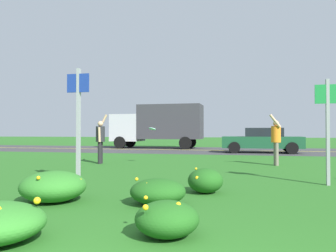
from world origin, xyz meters
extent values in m
plane|color=#26601E|center=(0.00, 10.17, 0.00)|extent=(120.00, 120.00, 0.00)
cube|color=#38383A|center=(0.00, 20.34, 0.00)|extent=(120.00, 8.48, 0.01)
cube|color=yellow|center=(0.00, 20.34, 0.01)|extent=(120.00, 0.16, 0.00)
sphere|color=yellow|center=(-1.44, 1.70, 0.44)|extent=(0.08, 0.08, 0.08)
sphere|color=yellow|center=(-1.56, 1.37, 0.25)|extent=(0.08, 0.08, 0.08)
ellipsoid|color=#1E5619|center=(0.12, 5.01, 0.25)|extent=(0.71, 0.77, 0.50)
sphere|color=yellow|center=(-0.08, 5.03, 0.48)|extent=(0.05, 0.05, 0.05)
sphere|color=yellow|center=(-0.01, 4.71, 0.33)|extent=(0.08, 0.08, 0.08)
sphere|color=yellow|center=(0.11, 4.89, 0.30)|extent=(0.06, 0.06, 0.06)
ellipsoid|color=#1E5619|center=(-0.55, 3.77, 0.22)|extent=(0.95, 0.92, 0.44)
sphere|color=yellow|center=(-0.64, 3.88, 0.36)|extent=(0.05, 0.05, 0.05)
sphere|color=yellow|center=(-0.67, 3.54, 0.37)|extent=(0.06, 0.06, 0.06)
sphere|color=yellow|center=(-0.76, 3.72, 0.35)|extent=(0.05, 0.05, 0.05)
sphere|color=yellow|center=(-0.26, 3.69, 0.29)|extent=(0.05, 0.05, 0.05)
sphere|color=yellow|center=(-0.22, 3.95, 0.28)|extent=(0.06, 0.06, 0.06)
sphere|color=yellow|center=(-0.42, 3.38, 0.25)|extent=(0.08, 0.08, 0.08)
sphere|color=yellow|center=(-0.86, 3.56, 0.45)|extent=(0.06, 0.06, 0.06)
ellipsoid|color=#2D7526|center=(-2.40, 3.57, 0.27)|extent=(1.14, 1.17, 0.54)
sphere|color=yellow|center=(-2.38, 3.89, 0.34)|extent=(0.06, 0.06, 0.06)
sphere|color=yellow|center=(-2.38, 3.10, 0.48)|extent=(0.06, 0.06, 0.06)
sphere|color=yellow|center=(-2.39, 3.06, 0.34)|extent=(0.06, 0.06, 0.06)
sphere|color=yellow|center=(-2.58, 3.68, 0.31)|extent=(0.08, 0.08, 0.08)
sphere|color=yellow|center=(-2.81, 3.89, 0.40)|extent=(0.07, 0.07, 0.07)
sphere|color=yellow|center=(-1.93, 3.65, 0.38)|extent=(0.05, 0.05, 0.05)
ellipsoid|color=#1E5619|center=(0.00, 2.12, 0.21)|extent=(0.76, 0.78, 0.42)
sphere|color=yellow|center=(-0.17, 1.80, 0.40)|extent=(0.07, 0.07, 0.07)
sphere|color=yellow|center=(0.14, 2.05, 0.25)|extent=(0.08, 0.08, 0.08)
sphere|color=yellow|center=(0.14, 2.07, 0.39)|extent=(0.06, 0.06, 0.06)
sphere|color=yellow|center=(-0.29, 2.23, 0.42)|extent=(0.05, 0.05, 0.05)
sphere|color=yellow|center=(-0.17, 1.97, 0.32)|extent=(0.06, 0.06, 0.06)
cube|color=#93969B|center=(-2.95, 5.49, 1.37)|extent=(0.07, 0.10, 2.73)
cube|color=navy|center=(-2.95, 5.46, 2.38)|extent=(0.56, 0.03, 0.44)
cube|color=#93969B|center=(2.76, 6.60, 1.23)|extent=(0.07, 0.10, 2.45)
cube|color=#197F38|center=(2.76, 6.57, 2.10)|extent=(0.56, 0.03, 0.44)
cylinder|color=#232328|center=(-4.54, 10.21, 1.14)|extent=(0.34, 0.34, 0.60)
sphere|color=tan|center=(-4.54, 10.21, 1.54)|extent=(0.21, 0.21, 0.21)
cylinder|color=black|center=(-4.55, 10.29, 0.42)|extent=(0.14, 0.14, 0.84)
cylinder|color=black|center=(-4.53, 10.12, 0.42)|extent=(0.14, 0.14, 0.84)
cylinder|color=tan|center=(-4.51, 10.41, 1.65)|extent=(0.35, 0.13, 0.54)
cylinder|color=tan|center=(-4.49, 10.01, 1.12)|extent=(0.12, 0.10, 0.56)
cylinder|color=orange|center=(2.01, 11.03, 1.14)|extent=(0.34, 0.34, 0.60)
sphere|color=tan|center=(2.01, 11.03, 1.54)|extent=(0.21, 0.21, 0.21)
cylinder|color=#726B5B|center=(2.02, 10.95, 0.42)|extent=(0.14, 0.14, 0.84)
cylinder|color=#726B5B|center=(2.00, 11.12, 0.42)|extent=(0.14, 0.14, 0.84)
cylinder|color=tan|center=(1.96, 10.83, 1.62)|extent=(0.42, 0.14, 0.50)
cylinder|color=tan|center=(1.96, 11.22, 1.12)|extent=(0.12, 0.10, 0.56)
cylinder|color=#ADD6E5|center=(-2.58, 10.66, 1.35)|extent=(0.29, 0.28, 0.13)
torus|color=#ADD6E5|center=(-2.58, 10.66, 1.34)|extent=(0.29, 0.27, 0.13)
cube|color=#194C2D|center=(1.87, 18.43, 0.62)|extent=(4.50, 1.82, 0.66)
cube|color=black|center=(1.97, 18.43, 1.19)|extent=(2.10, 1.64, 0.52)
cylinder|color=black|center=(0.32, 17.54, 0.33)|extent=(0.66, 0.22, 0.66)
cylinder|color=black|center=(0.32, 19.32, 0.33)|extent=(0.66, 0.22, 0.66)
cylinder|color=black|center=(3.42, 17.54, 0.33)|extent=(0.66, 0.22, 0.66)
cylinder|color=black|center=(3.42, 19.32, 0.33)|extent=(0.66, 0.22, 0.66)
cube|color=#B7BABF|center=(-7.79, 22.25, 1.52)|extent=(2.10, 2.30, 2.00)
cube|color=#333338|center=(-4.44, 22.25, 1.95)|extent=(4.60, 2.30, 2.50)
cylinder|color=black|center=(-7.99, 21.15, 0.44)|extent=(0.88, 0.26, 0.88)
cylinder|color=black|center=(-7.99, 23.35, 0.44)|extent=(0.88, 0.26, 0.88)
cylinder|color=black|center=(-3.15, 21.15, 0.44)|extent=(0.88, 0.26, 0.88)
cylinder|color=black|center=(-3.15, 23.35, 0.44)|extent=(0.88, 0.26, 0.88)
camera|label=1|loc=(0.90, -1.71, 1.24)|focal=35.58mm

